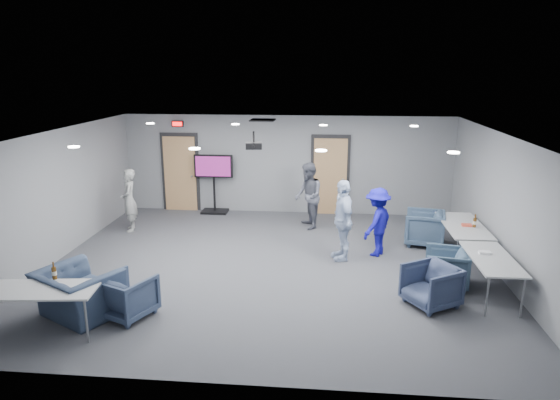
# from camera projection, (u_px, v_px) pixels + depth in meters

# --- Properties ---
(floor) EXTENTS (9.00, 9.00, 0.00)m
(floor) POSITION_uv_depth(u_px,v_px,m) (271.00, 266.00, 10.23)
(floor) COLOR #36383E
(floor) RESTS_ON ground
(ceiling) EXTENTS (9.00, 9.00, 0.00)m
(ceiling) POSITION_uv_depth(u_px,v_px,m) (270.00, 134.00, 9.54)
(ceiling) COLOR white
(ceiling) RESTS_ON wall_back
(wall_back) EXTENTS (9.00, 0.02, 2.70)m
(wall_back) POSITION_uv_depth(u_px,v_px,m) (287.00, 165.00, 13.73)
(wall_back) COLOR gray
(wall_back) RESTS_ON floor
(wall_front) EXTENTS (9.00, 0.02, 2.70)m
(wall_front) POSITION_uv_depth(u_px,v_px,m) (233.00, 287.00, 6.03)
(wall_front) COLOR gray
(wall_front) RESTS_ON floor
(wall_left) EXTENTS (0.02, 8.00, 2.70)m
(wall_left) POSITION_uv_depth(u_px,v_px,m) (54.00, 197.00, 10.29)
(wall_left) COLOR gray
(wall_left) RESTS_ON floor
(wall_right) EXTENTS (0.02, 8.00, 2.70)m
(wall_right) POSITION_uv_depth(u_px,v_px,m) (505.00, 208.00, 9.48)
(wall_right) COLOR gray
(wall_right) RESTS_ON floor
(door_left) EXTENTS (1.06, 0.17, 2.24)m
(door_left) POSITION_uv_depth(u_px,v_px,m) (180.00, 173.00, 14.03)
(door_left) COLOR black
(door_left) RESTS_ON wall_back
(door_right) EXTENTS (1.06, 0.17, 2.24)m
(door_right) POSITION_uv_depth(u_px,v_px,m) (330.00, 176.00, 13.65)
(door_right) COLOR black
(door_right) RESTS_ON wall_back
(exit_sign) EXTENTS (0.32, 0.08, 0.16)m
(exit_sign) POSITION_uv_depth(u_px,v_px,m) (178.00, 124.00, 13.66)
(exit_sign) COLOR black
(exit_sign) RESTS_ON wall_back
(hvac_diffuser) EXTENTS (0.60, 0.60, 0.03)m
(hvac_diffuser) POSITION_uv_depth(u_px,v_px,m) (263.00, 120.00, 12.28)
(hvac_diffuser) COLOR black
(hvac_diffuser) RESTS_ON ceiling
(downlights) EXTENTS (6.18, 3.78, 0.02)m
(downlights) POSITION_uv_depth(u_px,v_px,m) (270.00, 135.00, 9.54)
(downlights) COLOR white
(downlights) RESTS_ON ceiling
(person_a) EXTENTS (0.54, 0.66, 1.55)m
(person_a) POSITION_uv_depth(u_px,v_px,m) (129.00, 200.00, 12.28)
(person_a) COLOR #9EA19E
(person_a) RESTS_ON floor
(person_b) EXTENTS (0.84, 0.96, 1.67)m
(person_b) POSITION_uv_depth(u_px,v_px,m) (308.00, 196.00, 12.46)
(person_b) COLOR slate
(person_b) RESTS_ON floor
(person_c) EXTENTS (0.64, 1.08, 1.72)m
(person_c) POSITION_uv_depth(u_px,v_px,m) (343.00, 220.00, 10.39)
(person_c) COLOR silver
(person_c) RESTS_ON floor
(person_d) EXTENTS (0.97, 1.11, 1.48)m
(person_d) POSITION_uv_depth(u_px,v_px,m) (377.00, 222.00, 10.65)
(person_d) COLOR #1A18A0
(person_d) RESTS_ON floor
(chair_right_a) EXTENTS (1.01, 0.99, 0.79)m
(chair_right_a) POSITION_uv_depth(u_px,v_px,m) (424.00, 228.00, 11.37)
(chair_right_a) COLOR #3E526B
(chair_right_a) RESTS_ON floor
(chair_right_b) EXTENTS (0.90, 0.88, 0.71)m
(chair_right_b) POSITION_uv_depth(u_px,v_px,m) (446.00, 268.00, 9.21)
(chair_right_b) COLOR #3C5168
(chair_right_b) RESTS_ON floor
(chair_right_c) EXTENTS (1.08, 1.07, 0.72)m
(chair_right_c) POSITION_uv_depth(u_px,v_px,m) (431.00, 286.00, 8.43)
(chair_right_c) COLOR #36415E
(chair_right_c) RESTS_ON floor
(chair_front_a) EXTENTS (1.01, 1.02, 0.71)m
(chair_front_a) POSITION_uv_depth(u_px,v_px,m) (127.00, 296.00, 8.06)
(chair_front_a) COLOR #323E57
(chair_front_a) RESTS_ON floor
(chair_front_b) EXTENTS (1.56, 1.50, 0.78)m
(chair_front_b) POSITION_uv_depth(u_px,v_px,m) (79.00, 293.00, 8.08)
(chair_front_b) COLOR #313E55
(chair_front_b) RESTS_ON floor
(table_right_a) EXTENTS (0.80, 1.92, 0.73)m
(table_right_a) POSITION_uv_depth(u_px,v_px,m) (463.00, 227.00, 10.51)
(table_right_a) COLOR #ADB0B2
(table_right_a) RESTS_ON floor
(table_right_b) EXTENTS (0.71, 1.70, 0.73)m
(table_right_b) POSITION_uv_depth(u_px,v_px,m) (492.00, 260.00, 8.68)
(table_right_b) COLOR #ADB0B2
(table_right_b) RESTS_ON floor
(table_front_left) EXTENTS (1.85, 0.93, 0.73)m
(table_front_left) POSITION_uv_depth(u_px,v_px,m) (37.00, 292.00, 7.45)
(table_front_left) COLOR #ADB0B2
(table_front_left) RESTS_ON floor
(bottle_front) EXTENTS (0.07, 0.07, 0.28)m
(bottle_front) POSITION_uv_depth(u_px,v_px,m) (54.00, 273.00, 7.76)
(bottle_front) COLOR #50300D
(bottle_front) RESTS_ON table_front_left
(bottle_right) EXTENTS (0.07, 0.07, 0.28)m
(bottle_right) POSITION_uv_depth(u_px,v_px,m) (475.00, 222.00, 10.31)
(bottle_right) COLOR #50300D
(bottle_right) RESTS_ON table_right_a
(snack_box) EXTENTS (0.21, 0.15, 0.04)m
(snack_box) POSITION_uv_depth(u_px,v_px,m) (467.00, 225.00, 10.40)
(snack_box) COLOR #E24F38
(snack_box) RESTS_ON table_right_a
(wrapper) EXTENTS (0.21, 0.15, 0.04)m
(wrapper) POSITION_uv_depth(u_px,v_px,m) (485.00, 253.00, 8.85)
(wrapper) COLOR white
(wrapper) RESTS_ON table_right_b
(tv_stand) EXTENTS (1.07, 0.51, 1.64)m
(tv_stand) POSITION_uv_depth(u_px,v_px,m) (214.00, 180.00, 13.78)
(tv_stand) COLOR black
(tv_stand) RESTS_ON floor
(projector) EXTENTS (0.36, 0.34, 0.36)m
(projector) POSITION_uv_depth(u_px,v_px,m) (254.00, 145.00, 10.12)
(projector) COLOR black
(projector) RESTS_ON ceiling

